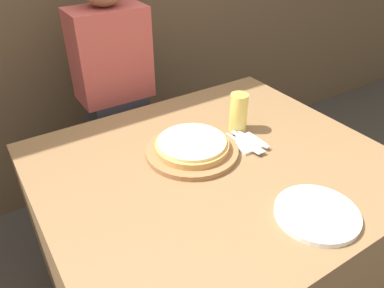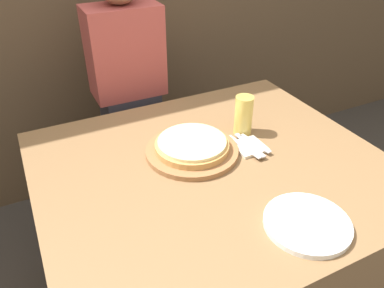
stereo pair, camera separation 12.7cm
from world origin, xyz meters
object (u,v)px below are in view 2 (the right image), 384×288
at_px(pizza_on_board, 192,148).
at_px(beer_glass, 244,114).
at_px(dinner_plate, 307,223).
at_px(diner_person, 130,105).
at_px(spoon, 255,143).
at_px(fork, 244,147).
at_px(dinner_knife, 250,145).

relative_size(pizza_on_board, beer_glass, 2.16).
bearing_deg(dinner_plate, pizza_on_board, 105.54).
bearing_deg(diner_person, spoon, -69.33).
bearing_deg(dinner_plate, fork, 82.92).
bearing_deg(diner_person, fork, -72.97).
bearing_deg(spoon, dinner_knife, 180.00).
relative_size(dinner_plate, spoon, 1.64).
height_order(dinner_plate, dinner_knife, dinner_plate).
relative_size(dinner_knife, spoon, 1.17).
distance_m(fork, spoon, 0.05).
distance_m(dinner_plate, spoon, 0.42).
height_order(fork, dinner_knife, same).
xyz_separation_m(beer_glass, dinner_plate, (-0.11, -0.52, -0.08)).
bearing_deg(dinner_plate, dinner_knife, 79.49).
bearing_deg(dinner_knife, pizza_on_board, 162.10).
bearing_deg(pizza_on_board, dinner_knife, -17.90).
distance_m(fork, dinner_knife, 0.02).
bearing_deg(beer_glass, spoon, -96.45).
bearing_deg(spoon, dinner_plate, -103.87).
distance_m(pizza_on_board, beer_glass, 0.26).
bearing_deg(pizza_on_board, dinner_plate, -74.46).
xyz_separation_m(dinner_plate, diner_person, (-0.17, 1.11, -0.10)).
xyz_separation_m(fork, dinner_knife, (0.02, 0.00, 0.00)).
distance_m(beer_glass, spoon, 0.13).
bearing_deg(dinner_knife, beer_glass, 71.00).
height_order(dinner_knife, diner_person, diner_person).
relative_size(pizza_on_board, fork, 1.90).
distance_m(dinner_plate, fork, 0.41).
xyz_separation_m(pizza_on_board, spoon, (0.23, -0.07, -0.01)).
bearing_deg(spoon, pizza_on_board, 163.92).
bearing_deg(dinner_plate, beer_glass, 77.66).
distance_m(dinner_plate, dinner_knife, 0.41).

